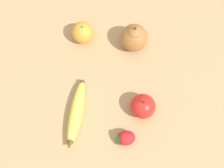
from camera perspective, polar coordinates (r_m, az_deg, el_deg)
The scene contains 6 objects.
ground_plane at distance 0.89m, azimuth 0.93°, elevation -4.15°, with size 3.00×3.00×0.00m, color tan.
banana at distance 0.87m, azimuth -6.58°, elevation -5.38°, with size 0.09×0.20×0.04m.
orange at distance 0.95m, azimuth -5.39°, elevation 9.35°, with size 0.07×0.07×0.07m.
pear at distance 0.93m, azimuth 4.06°, elevation 8.58°, with size 0.08×0.08×0.10m.
strawberry at distance 0.84m, azimuth 2.31°, elevation -9.87°, with size 0.07×0.06×0.04m.
apple at distance 0.86m, azimuth 5.66°, elevation -4.07°, with size 0.07×0.07×0.08m.
Camera 1 is at (0.10, -0.24, 0.85)m, focal length 50.00 mm.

